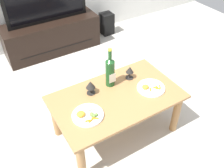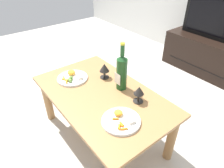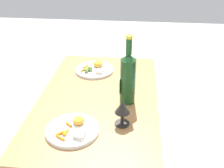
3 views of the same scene
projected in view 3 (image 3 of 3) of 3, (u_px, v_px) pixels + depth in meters
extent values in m
plane|color=#B7B2A8|center=(100.00, 156.00, 1.76)|extent=(6.40, 6.40, 0.00)
cube|color=#9E7042|center=(98.00, 98.00, 1.54)|extent=(1.13, 0.68, 0.03)
cylinder|color=#9E7042|center=(74.00, 88.00, 2.11)|extent=(0.07, 0.07, 0.45)
cylinder|color=#9E7042|center=(144.00, 91.00, 2.06)|extent=(0.07, 0.07, 0.45)
cylinder|color=#19471E|center=(128.00, 81.00, 1.42)|extent=(0.08, 0.08, 0.26)
cone|color=#19471E|center=(129.00, 57.00, 1.35)|extent=(0.08, 0.08, 0.04)
cylinder|color=#19471E|center=(129.00, 47.00, 1.32)|extent=(0.03, 0.03, 0.09)
cylinder|color=yellow|center=(129.00, 37.00, 1.30)|extent=(0.03, 0.03, 0.02)
cube|color=silver|center=(120.00, 85.00, 1.44)|extent=(0.07, 0.00, 0.09)
cylinder|color=black|center=(127.00, 83.00, 1.66)|extent=(0.08, 0.08, 0.01)
cylinder|color=black|center=(127.00, 78.00, 1.65)|extent=(0.02, 0.02, 0.06)
cone|color=black|center=(127.00, 69.00, 1.62)|extent=(0.08, 0.08, 0.07)
cylinder|color=black|center=(122.00, 124.00, 1.30)|extent=(0.07, 0.07, 0.01)
cylinder|color=black|center=(122.00, 118.00, 1.29)|extent=(0.02, 0.02, 0.06)
cone|color=black|center=(122.00, 107.00, 1.26)|extent=(0.07, 0.07, 0.06)
cylinder|color=white|center=(94.00, 70.00, 1.81)|extent=(0.26, 0.26, 0.01)
torus|color=white|center=(94.00, 69.00, 1.81)|extent=(0.26, 0.26, 0.01)
ellipsoid|color=orange|center=(98.00, 64.00, 1.84)|extent=(0.07, 0.06, 0.04)
cube|color=beige|center=(100.00, 71.00, 1.76)|extent=(0.06, 0.05, 0.02)
cylinder|color=orange|center=(86.00, 66.00, 1.84)|extent=(0.04, 0.02, 0.01)
cylinder|color=orange|center=(84.00, 67.00, 1.83)|extent=(0.04, 0.03, 0.01)
cylinder|color=orange|center=(83.00, 70.00, 1.78)|extent=(0.04, 0.02, 0.01)
cylinder|color=orange|center=(84.00, 70.00, 1.79)|extent=(0.04, 0.04, 0.01)
sphere|color=olive|center=(89.00, 69.00, 1.79)|extent=(0.03, 0.03, 0.03)
sphere|color=olive|center=(87.00, 70.00, 1.77)|extent=(0.03, 0.03, 0.03)
sphere|color=olive|center=(86.00, 69.00, 1.78)|extent=(0.03, 0.03, 0.03)
sphere|color=olive|center=(90.00, 68.00, 1.79)|extent=(0.03, 0.03, 0.03)
sphere|color=olive|center=(86.00, 71.00, 1.76)|extent=(0.03, 0.03, 0.03)
cylinder|color=white|center=(73.00, 130.00, 1.25)|extent=(0.26, 0.26, 0.01)
torus|color=white|center=(72.00, 129.00, 1.25)|extent=(0.25, 0.25, 0.01)
ellipsoid|color=orange|center=(78.00, 120.00, 1.29)|extent=(0.06, 0.06, 0.03)
cube|color=beige|center=(80.00, 135.00, 1.20)|extent=(0.07, 0.06, 0.02)
cylinder|color=orange|center=(59.00, 133.00, 1.22)|extent=(0.04, 0.03, 0.01)
cylinder|color=orange|center=(61.00, 133.00, 1.22)|extent=(0.03, 0.04, 0.01)
cylinder|color=orange|center=(61.00, 138.00, 1.19)|extent=(0.03, 0.04, 0.01)
cylinder|color=orange|center=(66.00, 132.00, 1.22)|extent=(0.04, 0.03, 0.01)
cylinder|color=orange|center=(66.00, 132.00, 1.22)|extent=(0.04, 0.02, 0.01)
cylinder|color=orange|center=(69.00, 124.00, 1.27)|extent=(0.04, 0.04, 0.01)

